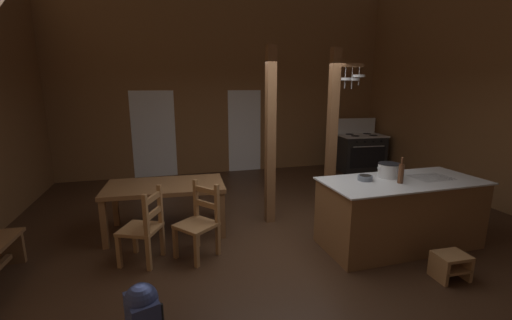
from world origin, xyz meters
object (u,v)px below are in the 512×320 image
at_px(stove_range, 360,152).
at_px(ladderback_chair_by_post, 144,228).
at_px(kitchen_island, 399,213).
at_px(stockpot_on_counter, 389,170).
at_px(step_stool, 451,264).
at_px(ladderback_chair_near_window, 199,222).
at_px(mixing_bowl_on_counter, 365,178).
at_px(backpack, 142,316).
at_px(dining_table, 165,190).
at_px(bottle_tall_on_counter, 401,173).

xyz_separation_m(stove_range, ladderback_chair_by_post, (-5.16, -3.37, -0.03)).
xyz_separation_m(kitchen_island, stockpot_on_counter, (-0.09, 0.18, 0.56)).
xyz_separation_m(kitchen_island, step_stool, (0.02, -0.88, -0.28)).
height_order(step_stool, ladderback_chair_near_window, ladderback_chair_near_window).
xyz_separation_m(ladderback_chair_by_post, mixing_bowl_on_counter, (2.84, -0.32, 0.51)).
bearing_deg(mixing_bowl_on_counter, stove_range, 57.82).
distance_m(ladderback_chair_by_post, backpack, 1.50).
relative_size(dining_table, stockpot_on_counter, 4.82).
distance_m(step_stool, mixing_bowl_on_counter, 1.37).
distance_m(kitchen_island, bottle_tall_on_counter, 0.62).
relative_size(ladderback_chair_by_post, mixing_bowl_on_counter, 4.98).
bearing_deg(kitchen_island, step_stool, -88.94).
xyz_separation_m(ladderback_chair_near_window, backpack, (-0.63, -1.48, -0.14)).
distance_m(stove_range, bottle_tall_on_counter, 4.42).
bearing_deg(mixing_bowl_on_counter, stockpot_on_counter, 7.98).
relative_size(step_stool, ladderback_chair_near_window, 0.39).
relative_size(mixing_bowl_on_counter, bottle_tall_on_counter, 0.57).
xyz_separation_m(dining_table, ladderback_chair_near_window, (0.40, -0.86, -0.20)).
bearing_deg(ladderback_chair_near_window, kitchen_island, -9.33).
height_order(step_stool, mixing_bowl_on_counter, mixing_bowl_on_counter).
xyz_separation_m(ladderback_chair_by_post, bottle_tall_on_counter, (3.20, -0.55, 0.61)).
xyz_separation_m(backpack, stockpot_on_counter, (3.20, 1.22, 0.71)).
distance_m(step_stool, ladderback_chair_near_window, 3.00).
relative_size(backpack, stockpot_on_counter, 1.64).
height_order(kitchen_island, step_stool, kitchen_island).
xyz_separation_m(dining_table, bottle_tall_on_counter, (2.93, -1.40, 0.41)).
bearing_deg(kitchen_island, ladderback_chair_near_window, 170.67).
bearing_deg(dining_table, step_stool, -35.26).
height_order(stove_range, bottle_tall_on_counter, stove_range).
distance_m(dining_table, bottle_tall_on_counter, 3.28).
height_order(kitchen_island, ladderback_chair_near_window, ladderback_chair_near_window).
bearing_deg(step_stool, kitchen_island, 91.06).
xyz_separation_m(dining_table, backpack, (-0.23, -2.34, -0.34)).
relative_size(kitchen_island, backpack, 3.65).
bearing_deg(ladderback_chair_by_post, bottle_tall_on_counter, -9.79).
bearing_deg(ladderback_chair_by_post, step_stool, -21.59).
bearing_deg(kitchen_island, dining_table, 157.06).
height_order(stockpot_on_counter, bottle_tall_on_counter, bottle_tall_on_counter).
relative_size(dining_table, backpack, 2.94).
height_order(kitchen_island, ladderback_chair_by_post, ladderback_chair_by_post).
bearing_deg(step_stool, ladderback_chair_by_post, 158.41).
relative_size(backpack, mixing_bowl_on_counter, 3.13).
distance_m(kitchen_island, backpack, 3.45).
height_order(step_stool, dining_table, dining_table).
bearing_deg(stove_range, stockpot_on_counter, -117.87).
xyz_separation_m(stove_range, bottle_tall_on_counter, (-1.96, -3.92, 0.58)).
height_order(backpack, mixing_bowl_on_counter, mixing_bowl_on_counter).
bearing_deg(ladderback_chair_by_post, dining_table, 72.20).
xyz_separation_m(ladderback_chair_by_post, backpack, (0.05, -1.49, -0.14)).
xyz_separation_m(stove_range, backpack, (-5.12, -4.86, -0.17)).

